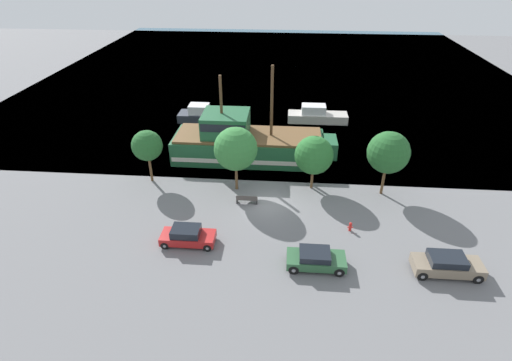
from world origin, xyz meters
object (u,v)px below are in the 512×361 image
moored_boat_dockside (202,115)px  fire_hydrant (350,226)px  parked_car_curb_front (447,265)px  parked_car_curb_rear (187,236)px  bench_promenade_east (247,199)px  pirate_ship (246,142)px  moored_boat_outer (317,115)px  parked_car_curb_mid (316,259)px

moored_boat_dockside → fire_hydrant: bearing=-53.5°
moored_boat_dockside → parked_car_curb_front: 34.03m
moored_boat_dockside → parked_car_curb_front: size_ratio=1.35×
parked_car_curb_rear → bench_promenade_east: size_ratio=2.18×
pirate_ship → parked_car_curb_rear: (-2.98, -14.42, -1.09)m
pirate_ship → parked_car_curb_rear: pirate_ship is taller
moored_boat_dockside → parked_car_curb_rear: bearing=-81.3°
fire_hydrant → bench_promenade_east: size_ratio=0.41×
moored_boat_dockside → bench_promenade_east: bearing=-67.8°
pirate_ship → bench_promenade_east: pirate_ship is taller
moored_boat_outer → parked_car_curb_front: moored_boat_outer is taller
parked_car_curb_rear → bench_promenade_east: bearing=55.7°
moored_boat_dockside → parked_car_curb_mid: (13.13, -26.05, -0.11)m
moored_boat_outer → bench_promenade_east: moored_boat_outer is taller
pirate_ship → bench_promenade_east: 8.86m
parked_car_curb_front → bench_promenade_east: 16.20m
parked_car_curb_mid → bench_promenade_east: bearing=126.4°
pirate_ship → parked_car_curb_mid: 17.49m
parked_car_curb_mid → moored_boat_dockside: bearing=116.7°
moored_boat_outer → parked_car_curb_rear: 27.49m
fire_hydrant → parked_car_curb_front: bearing=-35.9°
parked_car_curb_front → fire_hydrant: parked_car_curb_front is taller
moored_boat_dockside → fire_hydrant: size_ratio=8.04×
moored_boat_dockside → parked_car_curb_rear: 24.52m
bench_promenade_east → parked_car_curb_front: bearing=-27.3°
moored_boat_dockside → parked_car_curb_rear: moored_boat_dockside is taller
pirate_ship → moored_boat_outer: size_ratio=2.24×
fire_hydrant → bench_promenade_east: (-8.48, 3.15, 0.03)m
pirate_ship → moored_boat_dockside: (-6.67, 9.83, -0.97)m
moored_boat_outer → fire_hydrant: (1.52, -22.71, -0.38)m
bench_promenade_east → pirate_ship: bearing=96.0°
bench_promenade_east → moored_boat_outer: bearing=70.4°
parked_car_curb_front → parked_car_curb_rear: (-18.28, 1.74, -0.07)m
parked_car_curb_rear → moored_boat_dockside: bearing=98.7°
moored_boat_outer → moored_boat_dockside: bearing=-176.0°
pirate_ship → bench_promenade_east: size_ratio=9.06×
moored_boat_outer → parked_car_curb_mid: moored_boat_outer is taller
parked_car_curb_front → pirate_ship: bearing=133.4°
parked_car_curb_mid → parked_car_curb_rear: (-9.44, 1.81, -0.00)m
parked_car_curb_front → bench_promenade_east: size_ratio=2.47×
moored_boat_outer → fire_hydrant: size_ratio=9.78×
parked_car_curb_mid → fire_hydrant: 5.25m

